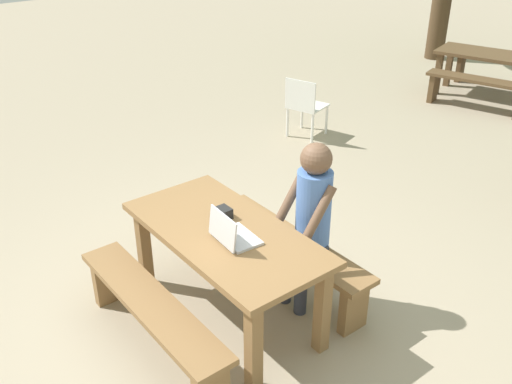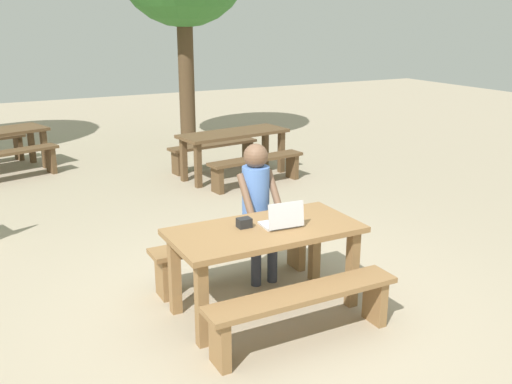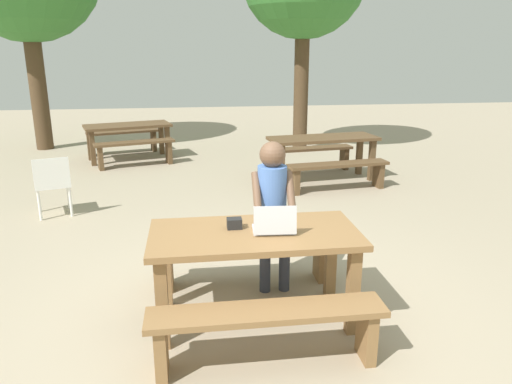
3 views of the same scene
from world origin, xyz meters
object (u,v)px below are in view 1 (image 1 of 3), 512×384
(person_seated, at_px, (310,215))
(picnic_table_rear, at_px, (492,61))
(laptop, at_px, (232,234))
(small_pouch, at_px, (224,213))
(plastic_chair, at_px, (305,106))
(picnic_table_front, at_px, (225,245))

(person_seated, bearing_deg, picnic_table_rear, 108.92)
(laptop, bearing_deg, picnic_table_rear, -69.66)
(laptop, xyz_separation_m, picnic_table_rear, (-1.84, 6.31, -0.24))
(small_pouch, xyz_separation_m, person_seated, (0.40, 0.51, -0.02))
(plastic_chair, bearing_deg, person_seated, 120.72)
(picnic_table_front, relative_size, person_seated, 1.21)
(laptop, distance_m, picnic_table_rear, 6.58)
(laptop, height_order, plastic_chair, laptop)
(person_seated, bearing_deg, small_pouch, -128.08)
(small_pouch, height_order, plastic_chair, small_pouch)
(picnic_table_front, distance_m, laptop, 0.24)
(picnic_table_front, bearing_deg, laptop, -16.72)
(plastic_chair, bearing_deg, picnic_table_rear, -117.15)
(person_seated, distance_m, plastic_chair, 3.45)
(laptop, distance_m, small_pouch, 0.33)
(person_seated, relative_size, plastic_chair, 1.68)
(picnic_table_front, xyz_separation_m, plastic_chair, (-2.29, 2.91, -0.21))
(picnic_table_front, relative_size, picnic_table_rear, 0.93)
(small_pouch, height_order, picnic_table_rear, small_pouch)
(small_pouch, distance_m, person_seated, 0.64)
(picnic_table_rear, bearing_deg, person_seated, -87.48)
(picnic_table_front, bearing_deg, small_pouch, 147.29)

